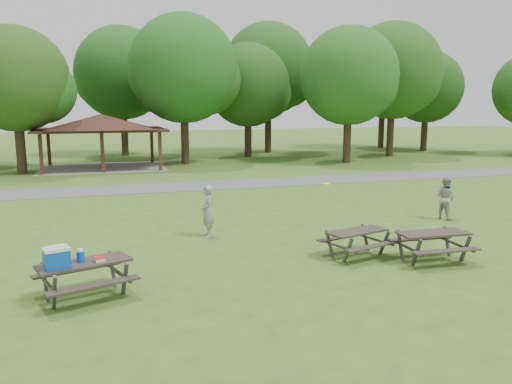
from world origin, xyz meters
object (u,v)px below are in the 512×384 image
Objects in this scene: picnic_table_near at (76,266)px; picnic_table_middle at (357,237)px; frisbee_thrower at (207,211)px; frisbee_catcher at (445,198)px.

picnic_table_near is 1.12× the size of picnic_table_middle.
frisbee_thrower is 9.26m from frisbee_catcher.
picnic_table_middle is 1.31× the size of frisbee_catcher.
frisbee_thrower reaches higher than frisbee_catcher.
picnic_table_near is 1.46× the size of frisbee_catcher.
picnic_table_middle is (7.57, 1.08, -0.21)m from picnic_table_near.
picnic_table_middle is 6.55m from frisbee_catcher.
frisbee_catcher is at bearing 85.18° from frisbee_thrower.
frisbee_thrower is at bearing 136.30° from picnic_table_middle.
picnic_table_near is 7.65m from picnic_table_middle.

